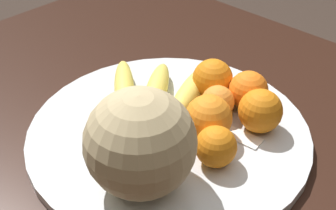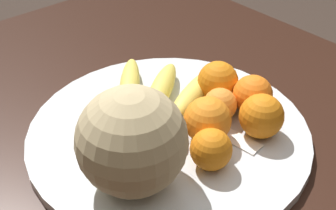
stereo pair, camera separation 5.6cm
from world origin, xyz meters
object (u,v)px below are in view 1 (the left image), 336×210
object	(u,v)px
orange_front_left	(260,111)
orange_side_extra	(248,90)
orange_mid_center	(208,118)
produce_tag	(237,135)
orange_top_small	(216,147)
kitchen_table	(196,197)
orange_front_right	(218,102)
melon	(140,143)
orange_back_right	(164,126)
fruit_bowl	(168,133)
orange_back_left	(213,79)
banana_bunch	(157,91)

from	to	relation	value
orange_front_left	orange_side_extra	distance (m)	0.06
orange_front_left	orange_mid_center	xyz separation A→B (m)	(-0.05, -0.07, 0.00)
orange_mid_center	produce_tag	distance (m)	0.06
orange_front_left	orange_top_small	world-z (taller)	orange_front_left
kitchen_table	orange_front_right	bearing A→B (deg)	110.31
melon	orange_back_right	bearing A→B (deg)	115.79
fruit_bowl	orange_side_extra	bearing A→B (deg)	68.36
orange_front_left	produce_tag	bearing A→B (deg)	-109.48
fruit_bowl	orange_mid_center	xyz separation A→B (m)	(0.06, 0.03, 0.05)
kitchen_table	orange_top_small	world-z (taller)	orange_top_small
orange_front_left	orange_back_left	size ratio (longest dim) A/B	1.00
kitchen_table	banana_bunch	world-z (taller)	banana_bunch
melon	produce_tag	bearing A→B (deg)	79.51
orange_back_left	produce_tag	world-z (taller)	orange_back_left
fruit_bowl	orange_back_right	size ratio (longest dim) A/B	7.85
kitchen_table	orange_mid_center	bearing A→B (deg)	102.95
kitchen_table	melon	xyz separation A→B (m)	(-0.01, -0.12, 0.19)
kitchen_table	orange_side_extra	bearing A→B (deg)	93.75
orange_front_left	orange_top_small	distance (m)	0.11
melon	orange_side_extra	bearing A→B (deg)	90.54
orange_side_extra	orange_top_small	bearing A→B (deg)	-71.77
orange_top_small	orange_back_left	bearing A→B (deg)	130.71
orange_front_left	orange_back_right	xyz separation A→B (m)	(-0.09, -0.13, -0.01)
orange_side_extra	produce_tag	world-z (taller)	orange_side_extra
melon	orange_back_left	size ratio (longest dim) A/B	2.14
kitchen_table	orange_back_left	size ratio (longest dim) A/B	18.43
orange_mid_center	kitchen_table	bearing A→B (deg)	-77.05
orange_front_right	orange_back_right	bearing A→B (deg)	-100.41
melon	orange_front_right	distance (m)	0.21
orange_front_left	orange_back_right	distance (m)	0.16
produce_tag	orange_mid_center	bearing A→B (deg)	-141.29
kitchen_table	produce_tag	xyz separation A→B (m)	(0.03, 0.06, 0.12)
kitchen_table	orange_back_left	distance (m)	0.21
fruit_bowl	orange_back_left	size ratio (longest dim) A/B	6.43
melon	orange_mid_center	world-z (taller)	melon
orange_mid_center	orange_front_right	bearing A→B (deg)	113.97
kitchen_table	orange_back_right	xyz separation A→B (m)	(-0.05, -0.03, 0.14)
banana_bunch	orange_mid_center	distance (m)	0.13
orange_back_left	orange_back_right	world-z (taller)	orange_back_left
kitchen_table	orange_back_right	world-z (taller)	orange_back_right
melon	orange_top_small	xyz separation A→B (m)	(0.05, 0.11, -0.05)
orange_mid_center	produce_tag	bearing A→B (deg)	45.61
orange_side_extra	fruit_bowl	bearing A→B (deg)	-111.64
kitchen_table	produce_tag	distance (m)	0.14
orange_top_small	produce_tag	bearing A→B (deg)	100.49
orange_front_right	produce_tag	distance (m)	0.07
orange_front_right	orange_mid_center	xyz separation A→B (m)	(0.02, -0.05, 0.01)
orange_back_right	produce_tag	xyz separation A→B (m)	(0.08, 0.09, -0.03)
orange_top_small	orange_front_left	bearing A→B (deg)	89.85
kitchen_table	orange_front_right	size ratio (longest dim) A/B	23.48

